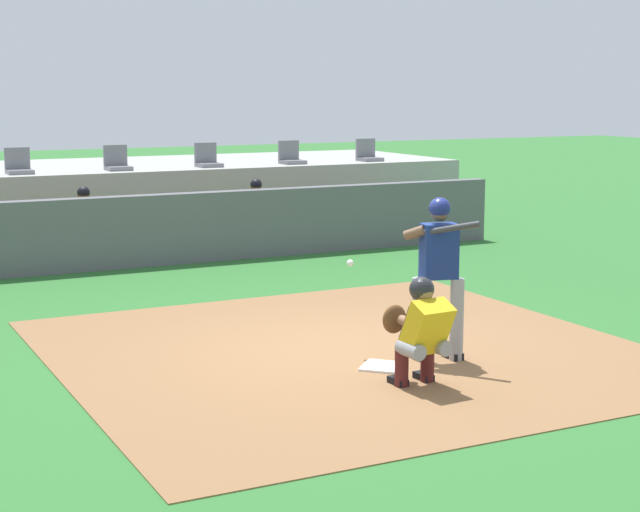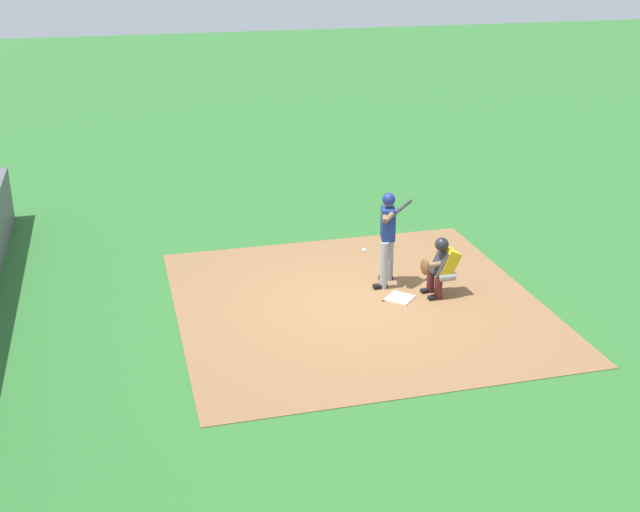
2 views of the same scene
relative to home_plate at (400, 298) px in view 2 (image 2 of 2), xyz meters
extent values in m
plane|color=#2D6B2D|center=(0.00, 0.80, -0.02)|extent=(80.00, 80.00, 0.00)
cube|color=olive|center=(0.00, 0.80, -0.02)|extent=(6.40, 6.40, 0.01)
cube|color=white|center=(0.00, 0.00, 0.00)|extent=(0.62, 0.62, 0.02)
cylinder|color=#99999E|center=(0.53, 0.14, 0.44)|extent=(0.15, 0.15, 0.92)
cylinder|color=#99999E|center=(0.87, -0.09, 0.44)|extent=(0.15, 0.15, 0.92)
cube|color=navy|center=(0.70, 0.03, 1.20)|extent=(0.42, 0.32, 0.60)
sphere|color=brown|center=(0.70, 0.03, 1.63)|extent=(0.21, 0.21, 0.21)
sphere|color=navy|center=(0.70, 0.03, 1.66)|extent=(0.24, 0.24, 0.24)
cylinder|color=brown|center=(0.44, 0.11, 1.41)|extent=(0.23, 0.26, 0.17)
cylinder|color=brown|center=(0.64, 0.12, 1.41)|extent=(0.57, 0.26, 0.18)
cylinder|color=#333338|center=(0.62, -0.13, 1.45)|extent=(0.56, 0.72, 0.24)
cube|color=black|center=(0.52, 0.20, 0.02)|extent=(0.13, 0.26, 0.09)
cube|color=black|center=(0.87, -0.03, 0.02)|extent=(0.13, 0.26, 0.09)
cylinder|color=gray|center=(-0.17, -0.81, 0.40)|extent=(0.18, 0.33, 0.16)
cylinder|color=#4C1919|center=(-0.18, -0.66, 0.19)|extent=(0.14, 0.14, 0.42)
cube|color=black|center=(-0.18, -0.60, 0.02)|extent=(0.13, 0.25, 0.08)
cylinder|color=gray|center=(0.15, -0.79, 0.40)|extent=(0.18, 0.33, 0.16)
cylinder|color=#4C1919|center=(0.14, -0.64, 0.19)|extent=(0.14, 0.14, 0.42)
cube|color=black|center=(0.14, -0.58, 0.02)|extent=(0.13, 0.25, 0.08)
cube|color=gold|center=(-0.01, -0.85, 0.62)|extent=(0.43, 0.46, 0.57)
cube|color=#2D2D33|center=(-0.01, -0.73, 0.62)|extent=(0.40, 0.28, 0.45)
sphere|color=#996B4C|center=(-0.01, -0.77, 0.96)|extent=(0.21, 0.21, 0.21)
sphere|color=#232328|center=(-0.01, -0.75, 0.98)|extent=(0.25, 0.25, 0.25)
cylinder|color=#996B4C|center=(-0.06, -0.63, 0.62)|extent=(0.13, 0.46, 0.10)
ellipsoid|color=brown|center=(-0.12, -0.41, 0.62)|extent=(0.29, 0.14, 0.30)
sphere|color=white|center=(-0.02, 0.71, 1.02)|extent=(0.07, 0.07, 0.07)
camera|label=1|loc=(-5.33, -9.01, 2.93)|focal=56.70mm
camera|label=2|loc=(-12.66, 4.78, 6.30)|focal=45.94mm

